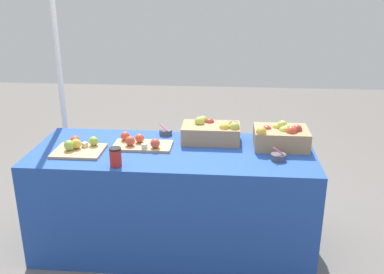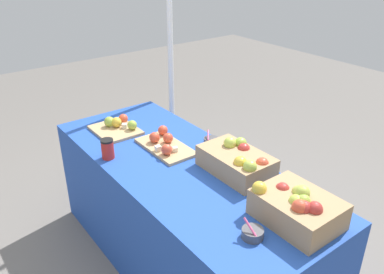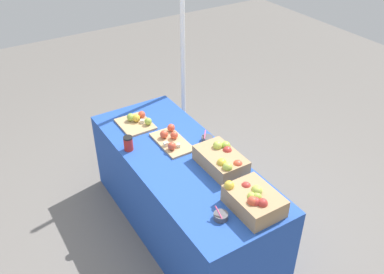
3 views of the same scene
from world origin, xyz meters
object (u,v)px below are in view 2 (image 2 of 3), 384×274
at_px(apple_crate_middle, 237,161).
at_px(sample_bowl_mid, 211,141).
at_px(cutting_board_back, 164,144).
at_px(coffee_cup, 108,149).
at_px(apple_crate_left, 297,207).
at_px(sample_bowl_near, 253,233).
at_px(tent_pole, 170,46).
at_px(cutting_board_front, 117,126).

height_order(apple_crate_middle, sample_bowl_mid, apple_crate_middle).
relative_size(cutting_board_back, coffee_cup, 3.33).
bearing_deg(coffee_cup, sample_bowl_mid, 69.29).
distance_m(apple_crate_left, sample_bowl_near, 0.24).
distance_m(apple_crate_left, tent_pole, 1.80).
distance_m(cutting_board_front, coffee_cup, 0.38).
relative_size(apple_crate_left, cutting_board_front, 1.13).
relative_size(cutting_board_front, tent_pole, 0.14).
distance_m(sample_bowl_near, sample_bowl_mid, 0.88).
xyz_separation_m(apple_crate_left, sample_bowl_near, (-0.04, -0.23, -0.06)).
height_order(coffee_cup, tent_pole, tent_pole).
relative_size(sample_bowl_near, tent_pole, 0.04).
bearing_deg(cutting_board_front, sample_bowl_mid, 35.01).
height_order(apple_crate_middle, cutting_board_front, apple_crate_middle).
distance_m(apple_crate_middle, sample_bowl_near, 0.54).
bearing_deg(coffee_cup, sample_bowl_near, 10.16).
height_order(sample_bowl_mid, tent_pole, tent_pole).
relative_size(apple_crate_middle, cutting_board_back, 1.02).
bearing_deg(apple_crate_left, sample_bowl_near, -99.46).
bearing_deg(cutting_board_front, apple_crate_left, 8.14).
xyz_separation_m(cutting_board_back, sample_bowl_near, (0.92, -0.15, -0.00)).
bearing_deg(tent_pole, coffee_cup, -53.74).
bearing_deg(apple_crate_middle, cutting_board_back, -161.96).
xyz_separation_m(cutting_board_front, sample_bowl_near, (1.32, -0.04, -0.01)).
relative_size(cutting_board_back, sample_bowl_mid, 4.22).
distance_m(cutting_board_front, sample_bowl_near, 1.32).
bearing_deg(apple_crate_middle, sample_bowl_mid, 163.49).
xyz_separation_m(apple_crate_left, coffee_cup, (-1.04, -0.41, -0.02)).
relative_size(apple_crate_left, cutting_board_back, 0.91).
height_order(cutting_board_back, tent_pole, tent_pole).
bearing_deg(sample_bowl_near, cutting_board_front, 178.29).
height_order(sample_bowl_near, tent_pole, tent_pole).
distance_m(apple_crate_middle, sample_bowl_mid, 0.36).
xyz_separation_m(apple_crate_left, tent_pole, (-1.70, 0.48, 0.33)).
bearing_deg(apple_crate_left, tent_pole, 164.16).
height_order(apple_crate_left, cutting_board_front, apple_crate_left).
relative_size(apple_crate_left, apple_crate_middle, 0.90).
height_order(cutting_board_back, sample_bowl_near, sample_bowl_near).
distance_m(apple_crate_middle, coffee_cup, 0.75).
bearing_deg(apple_crate_left, coffee_cup, -158.42).
xyz_separation_m(apple_crate_middle, sample_bowl_mid, (-0.35, 0.10, -0.05)).
bearing_deg(apple_crate_middle, coffee_cup, -139.20).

